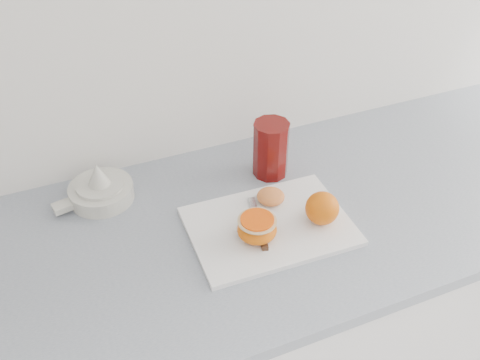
% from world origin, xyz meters
% --- Properties ---
extents(counter, '(2.57, 0.64, 0.89)m').
position_xyz_m(counter, '(0.01, 1.70, 0.45)').
color(counter, white).
rests_on(counter, ground).
extents(cutting_board, '(0.35, 0.26, 0.01)m').
position_xyz_m(cutting_board, '(0.07, 1.66, 0.90)').
color(cutting_board, white).
rests_on(cutting_board, counter).
extents(whole_orange, '(0.07, 0.07, 0.07)m').
position_xyz_m(whole_orange, '(0.18, 1.62, 0.94)').
color(whole_orange, '#FA5C00').
rests_on(whole_orange, cutting_board).
extents(half_orange, '(0.08, 0.08, 0.05)m').
position_xyz_m(half_orange, '(0.03, 1.63, 0.93)').
color(half_orange, '#FA5C00').
rests_on(half_orange, cutting_board).
extents(squeezed_shell, '(0.06, 0.06, 0.03)m').
position_xyz_m(squeezed_shell, '(0.11, 1.73, 0.92)').
color(squeezed_shell, orange).
rests_on(squeezed_shell, cutting_board).
extents(paring_knife, '(0.05, 0.17, 0.01)m').
position_xyz_m(paring_knife, '(0.04, 1.64, 0.91)').
color(paring_knife, '#492619').
rests_on(paring_knife, cutting_board).
extents(citrus_juicer, '(0.19, 0.15, 0.10)m').
position_xyz_m(citrus_juicer, '(-0.25, 1.90, 0.92)').
color(citrus_juicer, silver).
rests_on(citrus_juicer, counter).
extents(red_tumbler, '(0.09, 0.09, 0.14)m').
position_xyz_m(red_tumbler, '(0.16, 1.84, 0.96)').
color(red_tumbler, '#610C0A').
rests_on(red_tumbler, counter).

